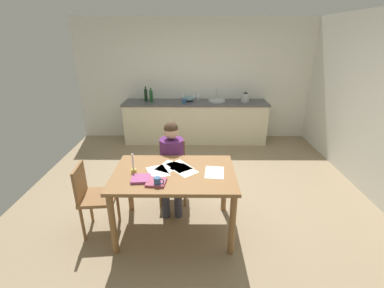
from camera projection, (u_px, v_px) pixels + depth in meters
The scene contains 26 objects.
ground_plane at pixel (196, 196), 4.05m from camera, with size 5.20×5.20×0.04m, color #937F60.
wall_back at pixel (195, 80), 5.96m from camera, with size 5.20×0.12×2.60m, color silver.
kitchen_counter at pixel (195, 122), 5.95m from camera, with size 3.09×0.64×0.90m.
dining_table at pixel (174, 180), 3.09m from camera, with size 1.39×0.92×0.79m.
chair_at_table at pixel (173, 168), 3.82m from camera, with size 0.42×0.42×0.85m.
person_seated at pixel (172, 160), 3.60m from camera, with size 0.33×0.60×1.19m.
chair_side_empty at pixel (93, 196), 3.14m from camera, with size 0.43×0.43×0.88m.
coffee_mug at pixel (158, 182), 2.76m from camera, with size 0.11×0.07×0.10m.
candlestick at pixel (134, 168), 3.00m from camera, with size 0.06×0.06×0.24m.
book_magazine at pixel (141, 179), 2.88m from camera, with size 0.20×0.19×0.03m, color #A1487E.
book_cookery at pixel (156, 182), 2.82m from camera, with size 0.20×0.19×0.03m, color #A74B62.
paper_letter at pixel (168, 166), 3.18m from camera, with size 0.21×0.30×0.00m, color white.
paper_bill at pixel (184, 170), 3.09m from camera, with size 0.21×0.30×0.00m, color white.
paper_envelope at pixel (214, 172), 3.04m from camera, with size 0.21×0.30×0.00m, color white.
paper_receipt at pixel (180, 166), 3.19m from camera, with size 0.21×0.30×0.00m, color white.
paper_notice at pixel (158, 171), 3.06m from camera, with size 0.21×0.30×0.00m, color white.
sink_unit at pixel (217, 101), 5.77m from camera, with size 0.36×0.36×0.24m.
bottle_oil at pixel (146, 95), 5.77m from camera, with size 0.07×0.07×0.32m.
bottle_vinegar at pixel (151, 96), 5.74m from camera, with size 0.07×0.07×0.29m.
mixing_bowl at pixel (188, 98), 5.82m from camera, with size 0.26×0.26×0.12m, color #668C99.
stovetop_kettle at pixel (245, 97), 5.74m from camera, with size 0.18×0.18×0.22m.
wine_glass_near_sink at pixel (198, 95), 5.88m from camera, with size 0.07×0.07×0.15m.
wine_glass_by_kettle at pixel (193, 95), 5.88m from camera, with size 0.07×0.07×0.15m.
wine_glass_back_left at pixel (188, 95), 5.88m from camera, with size 0.07×0.07×0.15m.
wine_glass_back_right at pixel (183, 95), 5.88m from camera, with size 0.07×0.07×0.15m.
teacup_on_counter at pixel (184, 101), 5.62m from camera, with size 0.11×0.07×0.10m.
Camera 1 is at (-0.04, -3.46, 2.24)m, focal length 25.11 mm.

